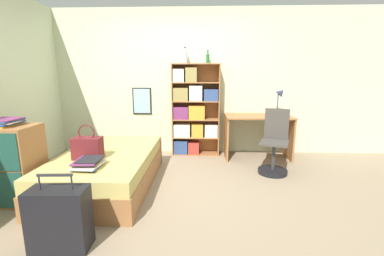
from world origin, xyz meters
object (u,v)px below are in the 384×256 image
at_px(magazine_pile_on_dresser, 5,122).
at_px(desk_chair, 274,152).
at_px(desk_lamp, 280,97).
at_px(bookcase, 193,112).
at_px(bottle_brown, 208,58).
at_px(bed, 108,169).
at_px(suitcase, 60,219).
at_px(desk, 258,129).
at_px(handbag, 88,147).
at_px(dresser, 12,164).
at_px(book_stack_on_bed, 89,163).
at_px(bottle_green, 185,57).

bearing_deg(magazine_pile_on_dresser, desk_chair, 17.16).
distance_m(magazine_pile_on_dresser, desk_lamp, 3.92).
xyz_separation_m(bookcase, bottle_brown, (0.26, 0.03, 0.94)).
xyz_separation_m(bed, suitcase, (0.06, -1.27, 0.05)).
xyz_separation_m(bookcase, desk_chair, (1.24, -0.88, -0.46)).
height_order(magazine_pile_on_dresser, bookcase, bookcase).
bearing_deg(magazine_pile_on_dresser, desk_lamp, 26.59).
xyz_separation_m(desk, desk_chair, (0.10, -0.71, -0.20)).
distance_m(bed, suitcase, 1.27).
height_order(bed, desk_lamp, desk_lamp).
bearing_deg(bed, desk_chair, 13.44).
height_order(bed, handbag, handbag).
xyz_separation_m(dresser, magazine_pile_on_dresser, (-0.02, 0.01, 0.48)).
bearing_deg(book_stack_on_bed, bottle_green, 65.09).
distance_m(magazine_pile_on_dresser, bottle_brown, 3.07).
height_order(bed, bottle_green, bottle_green).
xyz_separation_m(suitcase, desk_lamp, (2.51, 2.57, 0.81)).
distance_m(handbag, bottle_brown, 2.51).
distance_m(suitcase, magazine_pile_on_dresser, 1.45).
relative_size(handbag, book_stack_on_bed, 1.15).
bearing_deg(dresser, suitcase, -39.46).
xyz_separation_m(dresser, bottle_green, (1.85, 1.92, 1.30)).
xyz_separation_m(bed, bottle_brown, (1.33, 1.46, 1.50)).
relative_size(dresser, desk, 0.79).
height_order(bottle_green, desk_chair, bottle_green).
height_order(book_stack_on_bed, suitcase, suitcase).
relative_size(book_stack_on_bed, bottle_brown, 1.62).
bearing_deg(bottle_green, bed, -122.75).
xyz_separation_m(bed, book_stack_on_bed, (0.01, -0.54, 0.27)).
height_order(suitcase, dresser, dresser).
bearing_deg(desk_lamp, magazine_pile_on_dresser, -153.41).
bearing_deg(bookcase, bottle_brown, 6.41).
bearing_deg(dresser, bookcase, 43.69).
bearing_deg(desk_chair, bookcase, 144.72).
distance_m(dresser, desk, 3.57).
distance_m(dresser, bottle_green, 2.96).
height_order(suitcase, bookcase, bookcase).
height_order(magazine_pile_on_dresser, desk, magazine_pile_on_dresser).
distance_m(suitcase, desk_chair, 2.89).
distance_m(bookcase, desk_lamp, 1.54).
bearing_deg(desk, bottle_green, 171.59).
xyz_separation_m(suitcase, bottle_brown, (1.26, 2.73, 1.45)).
height_order(bed, suitcase, suitcase).
relative_size(handbag, magazine_pile_on_dresser, 1.16).
height_order(book_stack_on_bed, magazine_pile_on_dresser, magazine_pile_on_dresser).
xyz_separation_m(book_stack_on_bed, desk_lamp, (2.56, 1.85, 0.58)).
bearing_deg(handbag, desk_lamp, 29.56).
bearing_deg(book_stack_on_bed, desk_chair, 25.46).
bearing_deg(magazine_pile_on_dresser, bed, 25.69).
height_order(dresser, bottle_green, bottle_green).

